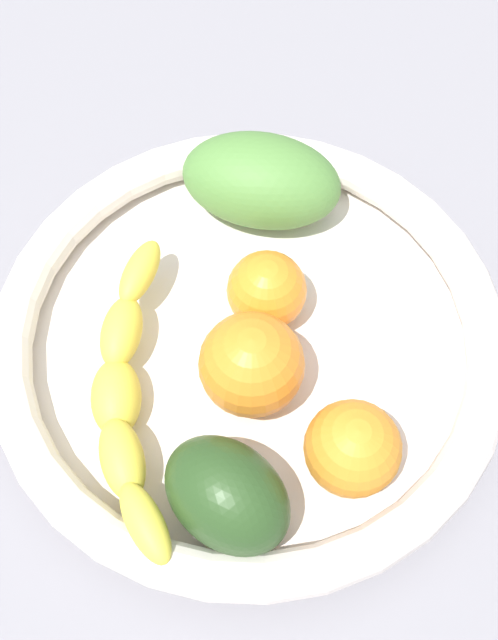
# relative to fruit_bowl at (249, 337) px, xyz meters

# --- Properties ---
(kitchen_counter) EXTENTS (1.20, 1.20, 0.03)m
(kitchen_counter) POSITION_rel_fruit_bowl_xyz_m (0.00, 0.00, -0.04)
(kitchen_counter) COLOR gray
(kitchen_counter) RESTS_ON ground
(fruit_bowl) EXTENTS (0.35, 0.35, 0.05)m
(fruit_bowl) POSITION_rel_fruit_bowl_xyz_m (0.00, 0.00, 0.00)
(fruit_bowl) COLOR silver
(fruit_bowl) RESTS_ON kitchen_counter
(banana_draped_left) EXTENTS (0.08, 0.22, 0.04)m
(banana_draped_left) POSITION_rel_fruit_bowl_xyz_m (-0.09, -0.03, 0.02)
(banana_draped_left) COLOR yellow
(banana_draped_left) RESTS_ON fruit_bowl
(orange_front) EXTENTS (0.06, 0.06, 0.06)m
(orange_front) POSITION_rel_fruit_bowl_xyz_m (0.04, -0.10, 0.02)
(orange_front) COLOR orange
(orange_front) RESTS_ON fruit_bowl
(orange_mid_left) EXTENTS (0.05, 0.05, 0.05)m
(orange_mid_left) POSITION_rel_fruit_bowl_xyz_m (0.02, 0.02, 0.02)
(orange_mid_left) COLOR orange
(orange_mid_left) RESTS_ON fruit_bowl
(orange_mid_right) EXTENTS (0.07, 0.07, 0.07)m
(orange_mid_right) POSITION_rel_fruit_bowl_xyz_m (-0.01, -0.03, 0.03)
(orange_mid_right) COLOR orange
(orange_mid_right) RESTS_ON fruit_bowl
(mango_green) EXTENTS (0.14, 0.12, 0.06)m
(mango_green) POSITION_rel_fruit_bowl_xyz_m (0.04, 0.11, 0.03)
(mango_green) COLOR #53883D
(mango_green) RESTS_ON fruit_bowl
(avocado_dark) EXTENTS (0.10, 0.10, 0.06)m
(avocado_dark) POSITION_rel_fruit_bowl_xyz_m (-0.04, -0.11, 0.02)
(avocado_dark) COLOR #27451E
(avocado_dark) RESTS_ON fruit_bowl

